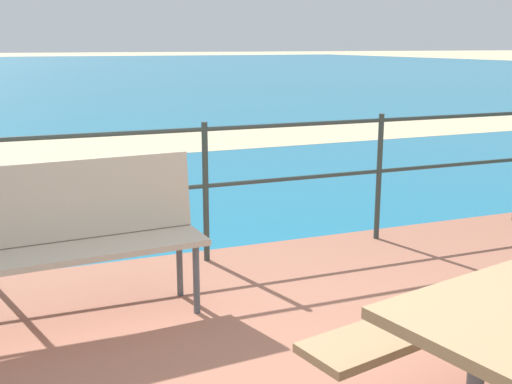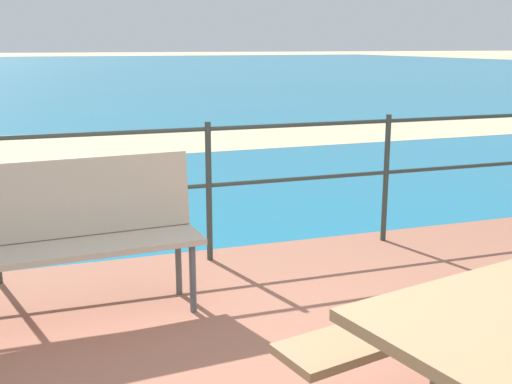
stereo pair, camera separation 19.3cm
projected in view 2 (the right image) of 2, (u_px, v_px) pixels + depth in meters
name	position (u px, v px, depth m)	size (l,w,h in m)	color
sea_water	(57.00, 70.00, 39.36)	(90.00, 90.00, 0.01)	#196B8E
beach_strip	(115.00, 145.00, 10.40)	(54.00, 2.53, 0.01)	tan
park_bench	(49.00, 228.00, 3.58)	(1.74, 0.55, 0.93)	tan
railing_fence	(209.00, 173.00, 4.56)	(5.94, 0.04, 1.04)	#2D3833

